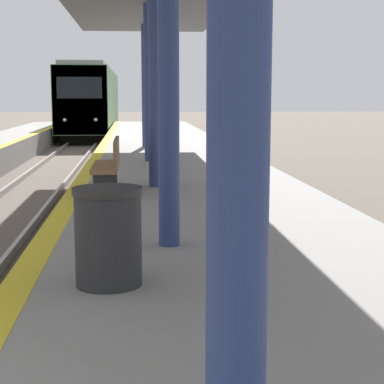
{
  "coord_description": "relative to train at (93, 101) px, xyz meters",
  "views": [
    {
      "loc": [
        2.69,
        -1.28,
        2.55
      ],
      "look_at": [
        4.67,
        20.74,
        -0.78
      ],
      "focal_mm": 60.0,
      "sensor_mm": 36.0,
      "label": 1
    }
  ],
  "objects": [
    {
      "name": "train",
      "position": [
        0.0,
        0.0,
        0.0
      ],
      "size": [
        2.79,
        21.01,
        4.33
      ],
      "color": "black",
      "rests_on": "ground"
    },
    {
      "name": "trash_bin",
      "position": [
        2.45,
        -37.54,
        -0.86
      ],
      "size": [
        0.61,
        0.61,
        0.87
      ],
      "color": "#262628",
      "rests_on": "platform_right"
    },
    {
      "name": "bench",
      "position": [
        2.26,
        -32.01,
        -0.81
      ],
      "size": [
        0.44,
        1.68,
        0.92
      ],
      "color": "brown",
      "rests_on": "platform_right"
    }
  ]
}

